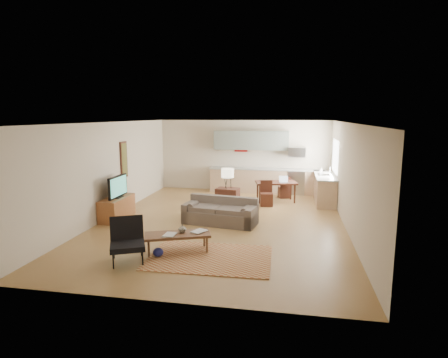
% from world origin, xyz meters
% --- Properties ---
extents(room, '(9.00, 9.00, 9.00)m').
position_xyz_m(room, '(0.00, 0.00, 1.35)').
color(room, olive).
rests_on(room, ground).
extents(kitchen_counter_back, '(4.26, 0.64, 0.92)m').
position_xyz_m(kitchen_counter_back, '(0.90, 4.18, 0.46)').
color(kitchen_counter_back, tan).
rests_on(kitchen_counter_back, ground).
extents(kitchen_counter_right, '(0.64, 2.26, 0.92)m').
position_xyz_m(kitchen_counter_right, '(2.93, 3.00, 0.46)').
color(kitchen_counter_right, tan).
rests_on(kitchen_counter_right, ground).
extents(kitchen_range, '(0.62, 0.62, 0.90)m').
position_xyz_m(kitchen_range, '(2.00, 4.18, 0.45)').
color(kitchen_range, '#A5A8AD').
rests_on(kitchen_range, ground).
extents(kitchen_microwave, '(0.62, 0.40, 0.35)m').
position_xyz_m(kitchen_microwave, '(2.00, 4.20, 1.55)').
color(kitchen_microwave, '#A5A8AD').
rests_on(kitchen_microwave, room).
extents(upper_cabinets, '(2.80, 0.34, 0.70)m').
position_xyz_m(upper_cabinets, '(0.30, 4.33, 1.95)').
color(upper_cabinets, gray).
rests_on(upper_cabinets, room).
extents(window_right, '(0.02, 1.40, 1.05)m').
position_xyz_m(window_right, '(3.23, 3.00, 1.55)').
color(window_right, white).
rests_on(window_right, room).
extents(wall_art_left, '(0.06, 0.42, 1.10)m').
position_xyz_m(wall_art_left, '(-3.21, 0.90, 1.55)').
color(wall_art_left, olive).
rests_on(wall_art_left, room).
extents(triptych, '(1.70, 0.04, 0.50)m').
position_xyz_m(triptych, '(-0.10, 4.47, 1.75)').
color(triptych, beige).
rests_on(triptych, room).
extents(rug, '(2.53, 1.78, 0.02)m').
position_xyz_m(rug, '(0.23, -2.59, 0.01)').
color(rug, '#974525').
rests_on(rug, floor).
extents(sofa, '(2.15, 1.20, 0.71)m').
position_xyz_m(sofa, '(-0.03, -0.15, 0.35)').
color(sofa, brown).
rests_on(sofa, floor).
extents(coffee_table, '(1.49, 1.02, 0.42)m').
position_xyz_m(coffee_table, '(-0.52, -2.38, 0.21)').
color(coffee_table, '#543521').
rests_on(coffee_table, floor).
extents(book_a, '(0.26, 0.33, 0.03)m').
position_xyz_m(book_a, '(-0.75, -2.53, 0.43)').
color(book_a, '#970D0B').
rests_on(book_a, coffee_table).
extents(book_b, '(0.51, 0.53, 0.03)m').
position_xyz_m(book_b, '(-0.20, -2.14, 0.42)').
color(book_b, navy).
rests_on(book_b, coffee_table).
extents(vase, '(0.20, 0.20, 0.18)m').
position_xyz_m(vase, '(-0.44, -2.29, 0.50)').
color(vase, black).
rests_on(vase, coffee_table).
extents(armchair, '(1.02, 1.02, 0.88)m').
position_xyz_m(armchair, '(-1.32, -3.10, 0.44)').
color(armchair, black).
rests_on(armchair, floor).
extents(tv_credenza, '(0.51, 1.34, 0.62)m').
position_xyz_m(tv_credenza, '(-2.97, -0.19, 0.31)').
color(tv_credenza, brown).
rests_on(tv_credenza, floor).
extents(tv, '(0.10, 1.03, 0.62)m').
position_xyz_m(tv, '(-2.92, -0.19, 0.93)').
color(tv, black).
rests_on(tv, tv_credenza).
extents(console_table, '(0.71, 0.52, 0.76)m').
position_xyz_m(console_table, '(-0.02, 0.98, 0.38)').
color(console_table, '#3A1C13').
rests_on(console_table, floor).
extents(table_lamp, '(0.37, 0.37, 0.61)m').
position_xyz_m(table_lamp, '(-0.02, 0.98, 1.06)').
color(table_lamp, beige).
rests_on(table_lamp, console_table).
extents(dining_table, '(1.48, 1.05, 0.68)m').
position_xyz_m(dining_table, '(1.33, 2.77, 0.34)').
color(dining_table, '#3A1C13').
rests_on(dining_table, floor).
extents(dining_chair_near, '(0.44, 0.45, 0.81)m').
position_xyz_m(dining_chair_near, '(1.06, 2.12, 0.41)').
color(dining_chair_near, '#3A1C13').
rests_on(dining_chair_near, floor).
extents(dining_chair_far, '(0.46, 0.47, 0.76)m').
position_xyz_m(dining_chair_far, '(1.59, 3.43, 0.38)').
color(dining_chair_far, '#3A1C13').
rests_on(dining_chair_far, floor).
extents(laptop, '(0.33, 0.27, 0.21)m').
position_xyz_m(laptop, '(1.59, 2.68, 0.79)').
color(laptop, '#A5A8AD').
rests_on(laptop, dining_table).
extents(soap_bottle, '(0.10, 0.10, 0.19)m').
position_xyz_m(soap_bottle, '(2.83, 3.35, 1.02)').
color(soap_bottle, beige).
rests_on(soap_bottle, kitchen_counter_right).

